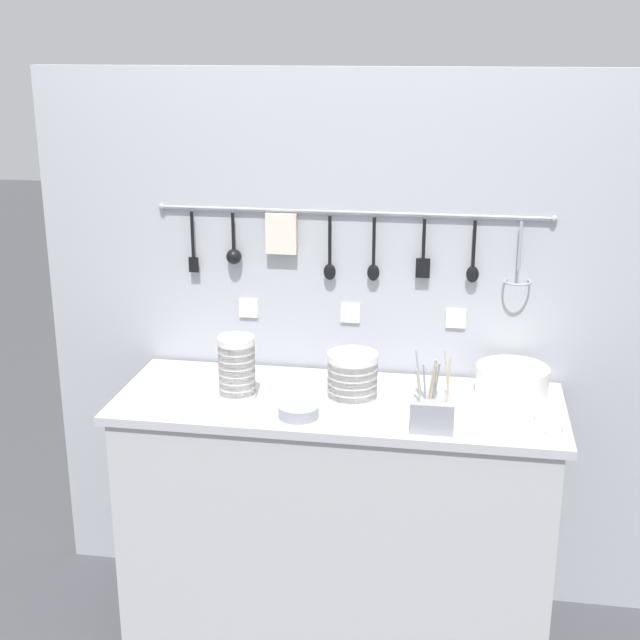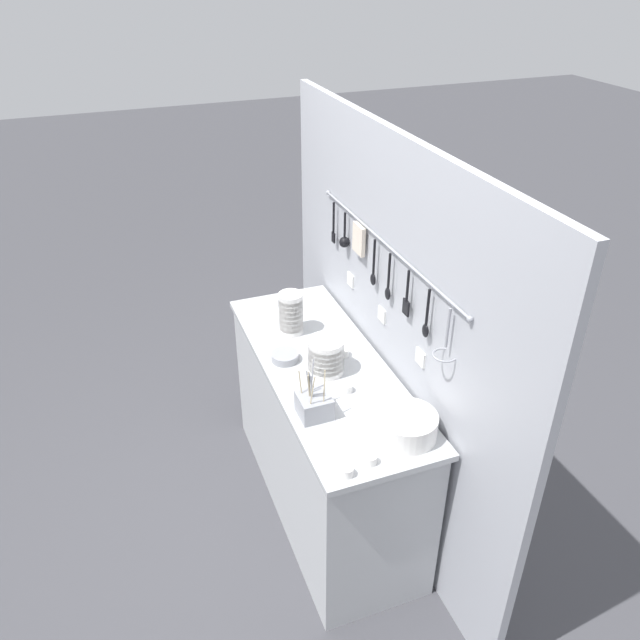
# 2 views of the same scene
# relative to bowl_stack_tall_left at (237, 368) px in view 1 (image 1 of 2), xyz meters

# --- Properties ---
(ground_plane) EXTENTS (20.00, 20.00, 0.00)m
(ground_plane) POSITION_rel_bowl_stack_tall_left_xyz_m (0.34, 0.05, -1.02)
(ground_plane) COLOR #424247
(counter) EXTENTS (1.53, 0.56, 0.91)m
(counter) POSITION_rel_bowl_stack_tall_left_xyz_m (0.34, 0.05, -0.57)
(counter) COLOR #B7BABC
(counter) RESTS_ON ground
(back_wall) EXTENTS (2.33, 0.11, 2.00)m
(back_wall) POSITION_rel_bowl_stack_tall_left_xyz_m (0.34, 0.37, -0.02)
(back_wall) COLOR #A8AAB2
(back_wall) RESTS_ON ground
(bowl_stack_tall_left) EXTENTS (0.12, 0.12, 0.23)m
(bowl_stack_tall_left) POSITION_rel_bowl_stack_tall_left_xyz_m (0.00, 0.00, 0.00)
(bowl_stack_tall_left) COLOR white
(bowl_stack_tall_left) RESTS_ON counter
(bowl_stack_wide_centre) EXTENTS (0.17, 0.17, 0.17)m
(bowl_stack_wide_centre) POSITION_rel_bowl_stack_tall_left_xyz_m (0.39, 0.04, -0.03)
(bowl_stack_wide_centre) COLOR white
(bowl_stack_wide_centre) RESTS_ON counter
(plate_stack) EXTENTS (0.25, 0.25, 0.10)m
(plate_stack) POSITION_rel_bowl_stack_tall_left_xyz_m (0.92, 0.19, -0.06)
(plate_stack) COLOR white
(plate_stack) RESTS_ON counter
(steel_mixing_bowl) EXTENTS (0.13, 0.13, 0.04)m
(steel_mixing_bowl) POSITION_rel_bowl_stack_tall_left_xyz_m (0.23, -0.11, -0.09)
(steel_mixing_bowl) COLOR #93969E
(steel_mixing_bowl) RESTS_ON counter
(cutlery_caddy) EXTENTS (0.14, 0.14, 0.25)m
(cutlery_caddy) POSITION_rel_bowl_stack_tall_left_xyz_m (0.67, -0.12, -0.06)
(cutlery_caddy) COLOR #93969E
(cutlery_caddy) RESTS_ON counter
(cup_front_right) EXTENTS (0.05, 0.05, 0.04)m
(cup_front_right) POSITION_rel_bowl_stack_tall_left_xyz_m (0.57, 0.07, -0.09)
(cup_front_right) COLOR white
(cup_front_right) RESTS_ON counter
(cup_edge_far) EXTENTS (0.05, 0.05, 0.04)m
(cup_edge_far) POSITION_rel_bowl_stack_tall_left_xyz_m (1.04, -0.12, -0.09)
(cup_edge_far) COLOR white
(cup_edge_far) RESTS_ON counter
(cup_back_right) EXTENTS (0.05, 0.05, 0.04)m
(cup_back_right) POSITION_rel_bowl_stack_tall_left_xyz_m (0.30, 0.17, -0.09)
(cup_back_right) COLOR white
(cup_back_right) RESTS_ON counter
(cup_mid_row) EXTENTS (0.05, 0.05, 0.04)m
(cup_mid_row) POSITION_rel_bowl_stack_tall_left_xyz_m (0.74, 0.18, -0.09)
(cup_mid_row) COLOR white
(cup_mid_row) RESTS_ON counter
(cup_front_left) EXTENTS (0.05, 0.05, 0.04)m
(cup_front_left) POSITION_rel_bowl_stack_tall_left_xyz_m (1.02, -0.01, -0.09)
(cup_front_left) COLOR white
(cup_front_left) RESTS_ON counter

